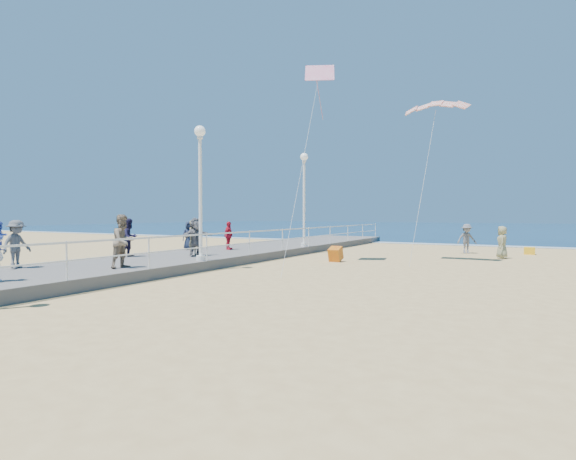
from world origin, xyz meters
The scene contains 21 objects.
ground centered at (0.00, 0.00, 0.00)m, with size 160.00×160.00×0.00m, color tan.
ocean centered at (0.00, 65.00, 0.01)m, with size 160.00×90.00×0.05m, color #0C2A4C.
surf_line centered at (0.00, 20.50, 0.03)m, with size 160.00×1.20×0.04m, color white.
boardwalk centered at (-7.50, 0.00, 0.20)m, with size 5.00×44.00×0.40m, color slate.
railing centered at (-5.05, 0.00, 1.25)m, with size 0.05×42.00×0.55m.
lamp_post_mid centered at (-5.35, 0.00, 3.66)m, with size 0.44×0.44×5.32m.
lamp_post_far centered at (-5.35, 9.00, 3.66)m, with size 0.44×0.44×5.32m.
toddler_held centered at (-6.43, -6.99, 1.64)m, with size 0.38×0.30×0.79m, color blue.
spectator_1 centered at (-6.04, -3.20, 1.32)m, with size 0.89×0.69×1.83m, color #82705A.
spectator_2 centered at (-9.17, -5.02, 1.22)m, with size 1.06×0.61×1.64m, color #505255.
spectator_3 centered at (-7.71, 4.99, 1.13)m, with size 0.86×0.36×1.47m, color red.
spectator_4 centered at (-9.45, 3.93, 1.14)m, with size 0.72×0.47×1.48m, color #1B243C.
spectator_5 centered at (-6.83, 1.43, 1.24)m, with size 1.56×0.50×1.69m, color slate.
spectator_6 centered at (-7.04, 1.52, 1.19)m, with size 0.57×0.38×1.57m, color #7D7656.
spectator_7 centered at (-9.09, -0.25, 1.23)m, with size 0.81×0.63×1.66m, color #1D1939.
beach_walker_a centered at (2.79, 13.47, 0.84)m, with size 1.09×0.63×1.69m, color slate.
beach_walker_c centered at (4.76, 11.18, 0.82)m, with size 0.80×0.52×1.64m, color gray.
box_kite centered at (-1.98, 5.67, 0.30)m, with size 0.55×0.55×0.60m, color red.
beach_chair_left centered at (5.95, 14.53, 0.20)m, with size 0.55×0.55×0.40m, color yellow.
kite_parafoil centered at (2.09, 7.88, 7.37)m, with size 2.93×0.90×0.30m, color red, non-canonical shape.
kite_diamond_redwhite centered at (-2.52, 5.01, 8.71)m, with size 1.32×1.32×0.02m, color #C51750.
Camera 1 is at (6.31, -13.82, 2.23)m, focal length 28.00 mm.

